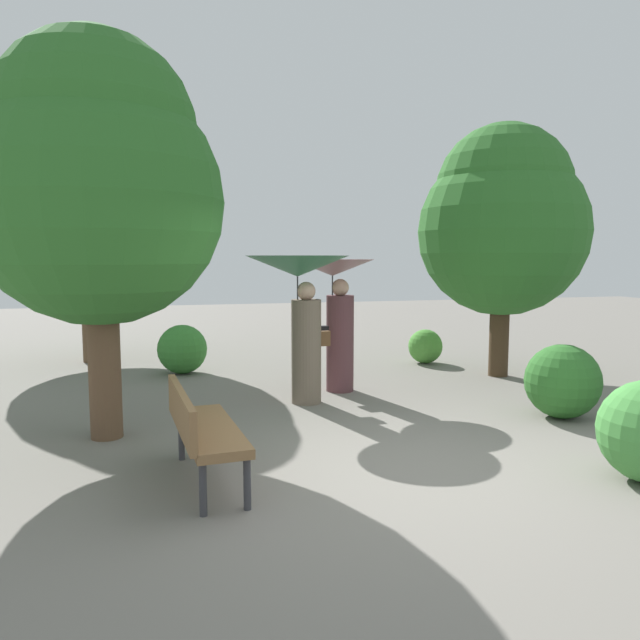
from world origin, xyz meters
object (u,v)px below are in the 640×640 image
person_right (336,298)px  park_bench (200,426)px  tree_mid_left (97,180)px  tree_near_right (503,219)px  tree_near_left (87,195)px  person_left (300,292)px

person_right → park_bench: size_ratio=1.25×
park_bench → tree_mid_left: bearing=24.4°
person_right → tree_near_right: size_ratio=0.47×
tree_near_left → tree_near_right: tree_near_left is taller
person_right → tree_near_left: (-3.68, 3.55, 1.70)m
person_left → tree_mid_left: (-2.38, -0.95, 1.26)m
park_bench → tree_near_right: bearing=-59.9°
park_bench → tree_near_right: size_ratio=0.38×
person_left → tree_mid_left: bearing=107.1°
tree_near_right → tree_mid_left: size_ratio=0.95×
person_right → tree_near_left: tree_near_left is taller
tree_near_left → tree_near_right: size_ratio=1.21×
park_bench → tree_mid_left: 2.91m
person_right → tree_near_right: 3.18m
park_bench → tree_near_right: tree_near_right is taller
person_left → person_right: (0.65, 0.58, -0.12)m
person_right → park_bench: person_right is taller
person_right → tree_near_left: bearing=41.4°
tree_near_right → tree_mid_left: bearing=-162.1°
person_left → tree_mid_left: tree_mid_left is taller
tree_near_right → park_bench: bearing=-145.1°
person_left → tree_near_left: tree_near_left is taller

